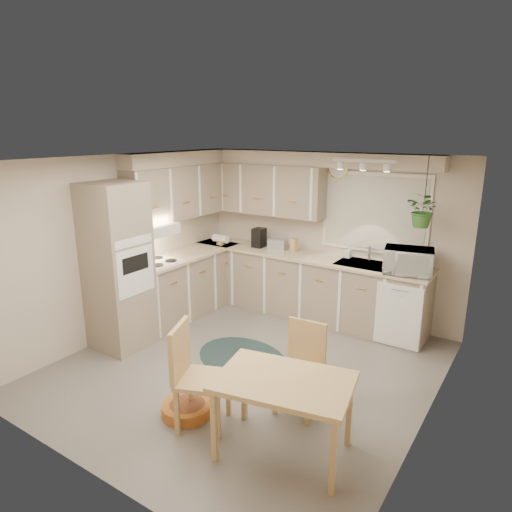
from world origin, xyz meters
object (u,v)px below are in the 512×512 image
at_px(dining_table, 283,416).
at_px(chair_left, 203,377).
at_px(chair_back, 299,370).
at_px(microwave, 408,258).
at_px(pet_bed, 187,409).
at_px(braided_rug, 242,357).

distance_m(dining_table, chair_left, 0.84).
distance_m(chair_back, microwave, 2.26).
bearing_deg(pet_bed, braided_rug, 99.51).
height_order(braided_rug, pet_bed, pet_bed).
height_order(chair_left, braided_rug, chair_left).
relative_size(chair_back, pet_bed, 1.80).
bearing_deg(braided_rug, chair_left, -70.61).
height_order(chair_left, pet_bed, chair_left).
bearing_deg(dining_table, chair_back, 106.76).
xyz_separation_m(chair_left, braided_rug, (-0.44, 1.26, -0.49)).
xyz_separation_m(chair_back, microwave, (0.41, 2.11, 0.69)).
bearing_deg(braided_rug, chair_back, -28.13).
distance_m(chair_left, braided_rug, 1.42).
distance_m(braided_rug, pet_bed, 1.25).
distance_m(braided_rug, microwave, 2.42).
relative_size(braided_rug, microwave, 2.11).
bearing_deg(microwave, pet_bed, -128.09).
height_order(dining_table, pet_bed, dining_table).
relative_size(pet_bed, microwave, 0.84).
bearing_deg(chair_back, microwave, -104.82).
xyz_separation_m(chair_back, pet_bed, (-0.87, -0.65, -0.39)).
relative_size(chair_back, microwave, 1.51).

